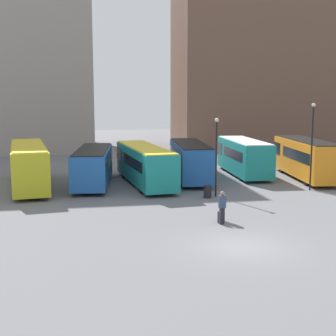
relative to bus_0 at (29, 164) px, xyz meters
name	(u,v)px	position (x,y,z in m)	size (l,w,h in m)	color
ground_plane	(242,247)	(11.19, -16.56, -1.76)	(160.00, 160.00, 0.00)	slate
bus_0	(29,164)	(0.00, 0.00, 0.00)	(3.98, 11.31, 3.24)	gold
bus_1	(93,165)	(4.80, 0.12, -0.22)	(3.43, 9.63, 2.84)	#1E56A3
bus_2	(144,163)	(8.76, -0.11, -0.14)	(3.64, 11.25, 2.96)	#19847F
bus_3	(190,160)	(12.75, 1.30, -0.11)	(3.30, 9.96, 3.03)	#1E56A3
bus_4	(243,156)	(17.86, 2.76, -0.09)	(2.86, 9.29, 3.09)	#19847F
bus_5	(306,157)	(22.37, 0.10, 0.02)	(3.56, 10.40, 3.27)	orange
traveler	(222,203)	(11.56, -12.10, -0.76)	(0.48, 0.48, 1.68)	#382D4C
suitcase	(221,218)	(11.36, -12.57, -1.44)	(0.28, 0.45, 0.91)	black
lamp_post_0	(216,150)	(12.99, -5.71, 1.42)	(0.28, 0.28, 5.36)	black
lamp_post_2	(312,140)	(20.40, -4.76, 1.92)	(0.28, 0.28, 6.33)	black
trash_bin	(208,192)	(12.32, -6.06, -1.33)	(0.52, 0.52, 0.85)	black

